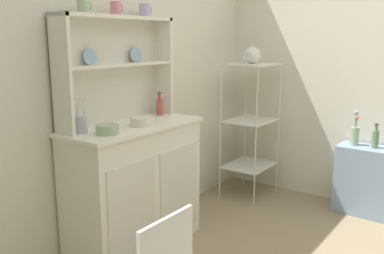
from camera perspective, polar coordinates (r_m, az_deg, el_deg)
name	(u,v)px	position (r m, az deg, el deg)	size (l,w,h in m)	color
wall_back	(124,72)	(3.18, -9.29, 7.33)	(3.84, 0.05, 2.50)	silver
hutch_cabinet	(135,186)	(3.04, -7.77, -7.94)	(1.04, 0.45, 0.92)	white
hutch_shelf_unit	(114,62)	(2.98, -10.55, 8.74)	(0.97, 0.18, 0.73)	silver
bakers_rack	(250,116)	(3.99, 7.96, 1.48)	(0.49, 0.39, 1.27)	silver
side_shelf_blue	(365,180)	(3.94, 22.52, -6.73)	(0.28, 0.48, 0.59)	#849EBC
cup_sage_0	(83,6)	(2.77, -14.55, 15.62)	(0.09, 0.08, 0.09)	#9EB78E
cup_rose_1	(116,8)	(2.95, -10.33, 15.59)	(0.09, 0.07, 0.09)	#D17A84
cup_lilac_2	(145,10)	(3.15, -6.43, 15.48)	(0.10, 0.08, 0.09)	#B79ECC
bowl_mixing_large	(107,129)	(2.65, -11.43, -0.30)	(0.15, 0.15, 0.06)	#9EB78E
bowl_floral_medium	(141,122)	(2.86, -6.97, 0.74)	(0.15, 0.15, 0.06)	silver
jam_bottle	(160,106)	(3.24, -4.44, 2.81)	(0.05, 0.05, 0.18)	#B74C47
utensil_jar	(81,124)	(2.71, -14.87, 0.43)	(0.08, 0.08, 0.25)	#B2B7C6
porcelain_teapot	(252,55)	(3.93, 8.19, 9.62)	(0.24, 0.15, 0.17)	white
flower_vase	(355,134)	(3.87, 21.27, -0.95)	(0.07, 0.07, 0.30)	#9EB78E
oil_bottle	(375,138)	(3.83, 23.67, -1.42)	(0.06, 0.06, 0.21)	#6B8C60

